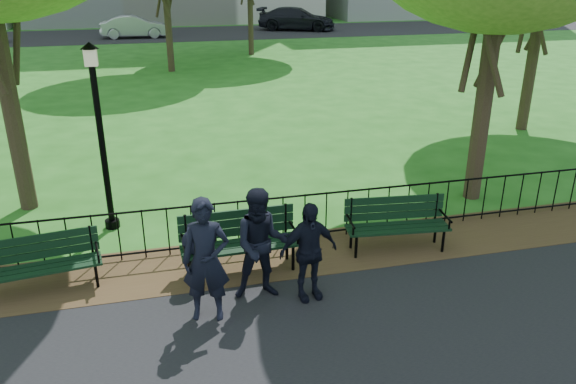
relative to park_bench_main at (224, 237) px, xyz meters
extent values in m
plane|color=#205C18|center=(0.16, -1.19, -0.65)|extent=(120.00, 120.00, 0.00)
cube|color=#3E2D19|center=(0.16, 0.31, -0.63)|extent=(60.00, 1.60, 0.01)
cube|color=black|center=(0.16, 33.81, -0.64)|extent=(70.00, 9.00, 0.01)
cylinder|color=black|center=(0.16, 0.81, 0.23)|extent=(24.00, 0.04, 0.04)
cylinder|color=black|center=(0.16, 0.81, -0.53)|extent=(24.00, 0.04, 0.04)
cylinder|color=black|center=(0.16, 0.81, -0.20)|extent=(0.02, 0.02, 0.90)
cube|color=black|center=(0.25, -0.03, -0.17)|extent=(1.91, 0.55, 0.04)
cube|color=black|center=(0.25, 0.24, 0.19)|extent=(1.89, 0.09, 0.47)
cylinder|color=black|center=(-0.56, -0.24, -0.41)|extent=(0.05, 0.05, 0.47)
cylinder|color=black|center=(1.08, -0.20, -0.41)|extent=(0.05, 0.05, 0.47)
cylinder|color=black|center=(-0.57, 0.14, -0.41)|extent=(0.05, 0.05, 0.47)
cylinder|color=black|center=(1.07, 0.18, -0.41)|extent=(0.05, 0.05, 0.47)
cylinder|color=black|center=(-0.64, -0.06, 0.02)|extent=(0.06, 0.59, 0.04)
cylinder|color=black|center=(1.15, -0.01, 0.02)|extent=(0.06, 0.59, 0.04)
ellipsoid|color=black|center=(-0.48, -0.16, 0.06)|extent=(0.39, 0.28, 0.42)
cube|color=black|center=(-2.72, 0.09, -0.23)|extent=(1.72, 0.67, 0.04)
cube|color=black|center=(-2.75, 0.33, 0.09)|extent=(1.66, 0.26, 0.42)
cylinder|color=black|center=(-1.98, 0.02, -0.44)|extent=(0.05, 0.05, 0.42)
cylinder|color=black|center=(-2.03, 0.35, -0.44)|extent=(0.05, 0.05, 0.42)
cylinder|color=black|center=(-1.94, 0.20, -0.06)|extent=(0.11, 0.52, 0.04)
cube|color=black|center=(3.00, 0.03, -0.20)|extent=(1.82, 0.66, 0.04)
cube|color=black|center=(3.03, 0.29, 0.14)|extent=(1.77, 0.22, 0.44)
cylinder|color=black|center=(2.21, -0.06, -0.42)|extent=(0.05, 0.05, 0.44)
cylinder|color=black|center=(3.75, -0.23, -0.42)|extent=(0.05, 0.05, 0.44)
cylinder|color=black|center=(2.25, 0.29, -0.42)|extent=(0.05, 0.05, 0.44)
cylinder|color=black|center=(3.78, 0.13, -0.42)|extent=(0.05, 0.05, 0.44)
cylinder|color=black|center=(2.16, 0.12, -0.02)|extent=(0.10, 0.55, 0.04)
cylinder|color=black|center=(3.83, -0.06, -0.02)|extent=(0.10, 0.55, 0.04)
cylinder|color=black|center=(-1.84, 2.22, -0.57)|extent=(0.27, 0.27, 0.15)
cylinder|color=black|center=(-1.84, 2.22, 0.90)|extent=(0.12, 0.12, 3.09)
cube|color=beige|center=(-1.84, 2.22, 2.55)|extent=(0.21, 0.21, 0.29)
cone|color=black|center=(-1.84, 2.22, 2.74)|extent=(0.31, 0.31, 0.12)
cylinder|color=#2D2116|center=(-3.54, 3.61, 1.34)|extent=(0.33, 0.33, 3.98)
cylinder|color=#2D2116|center=(5.59, 1.90, 1.21)|extent=(0.35, 0.35, 3.71)
cylinder|color=#2D2116|center=(9.93, 6.34, 1.21)|extent=(0.34, 0.34, 3.70)
cylinder|color=#2D2116|center=(0.19, 18.88, 1.32)|extent=(0.31, 0.31, 3.94)
cylinder|color=#2D2116|center=(4.73, 23.03, 1.49)|extent=(0.29, 0.29, 4.27)
imported|color=black|center=(-0.40, -1.16, 0.27)|extent=(0.73, 0.56, 1.80)
imported|color=black|center=(0.45, -0.81, 0.22)|extent=(0.88, 0.52, 1.72)
imported|color=black|center=(1.10, -1.01, 0.13)|extent=(0.94, 0.48, 1.53)
imported|color=#ADAFB5|center=(-1.47, 32.22, 0.09)|extent=(4.46, 1.68, 1.45)
imported|color=black|center=(10.22, 34.06, 0.19)|extent=(6.13, 4.47, 1.65)
camera|label=1|loc=(-0.94, -7.94, 4.01)|focal=35.00mm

